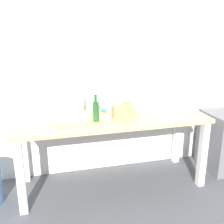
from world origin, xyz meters
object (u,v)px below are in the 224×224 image
(cardboard_box, at_px, (123,112))
(filing_cabinet, at_px, (223,141))
(beer_bottle, at_px, (96,111))
(laptop_left, at_px, (70,112))
(laptop_right, at_px, (155,107))
(desk, at_px, (112,126))
(coffee_mug, at_px, (126,106))
(computer_mouse, at_px, (104,110))

(cardboard_box, bearing_deg, filing_cabinet, 2.42)
(filing_cabinet, bearing_deg, beer_bottle, -176.19)
(cardboard_box, xyz_separation_m, filing_cabinet, (1.23, 0.05, -0.47))
(laptop_left, relative_size, laptop_right, 0.80)
(laptop_left, bearing_deg, cardboard_box, -17.37)
(laptop_left, bearing_deg, laptop_right, -3.31)
(desk, height_order, beer_bottle, beer_bottle)
(coffee_mug, xyz_separation_m, filing_cabinet, (1.13, -0.17, -0.45))
(filing_cabinet, bearing_deg, desk, -179.99)
(desk, height_order, computer_mouse, computer_mouse)
(filing_cabinet, bearing_deg, laptop_left, 176.54)
(laptop_left, xyz_separation_m, computer_mouse, (0.37, 0.09, -0.03))
(computer_mouse, xyz_separation_m, coffee_mug, (0.23, -0.03, 0.03))
(laptop_left, distance_m, beer_bottle, 0.30)
(desk, xyz_separation_m, cardboard_box, (0.10, -0.05, 0.16))
(laptop_left, relative_size, coffee_mug, 3.08)
(desk, bearing_deg, computer_mouse, 99.18)
(coffee_mug, bearing_deg, laptop_left, -173.88)
(laptop_right, distance_m, filing_cabinet, 0.97)
(laptop_left, bearing_deg, filing_cabinet, -3.46)
(filing_cabinet, bearing_deg, coffee_mug, 171.50)
(laptop_left, relative_size, beer_bottle, 1.12)
(beer_bottle, distance_m, cardboard_box, 0.29)
(laptop_left, xyz_separation_m, filing_cabinet, (1.73, -0.10, -0.46))
(beer_bottle, bearing_deg, desk, 28.78)
(desk, relative_size, coffee_mug, 19.96)
(cardboard_box, height_order, coffee_mug, cardboard_box)
(desk, bearing_deg, coffee_mug, 40.16)
(beer_bottle, distance_m, coffee_mug, 0.47)
(laptop_right, bearing_deg, cardboard_box, -164.63)
(cardboard_box, relative_size, coffee_mug, 2.20)
(coffee_mug, relative_size, filing_cabinet, 0.14)
(computer_mouse, bearing_deg, filing_cabinet, -0.59)
(laptop_left, distance_m, coffee_mug, 0.61)
(desk, distance_m, beer_bottle, 0.29)
(desk, height_order, laptop_left, laptop_left)
(desk, relative_size, filing_cabinet, 2.80)
(laptop_left, distance_m, cardboard_box, 0.53)
(laptop_left, bearing_deg, computer_mouse, 14.39)
(laptop_right, relative_size, coffee_mug, 3.83)
(laptop_right, height_order, filing_cabinet, laptop_right)
(coffee_mug, bearing_deg, laptop_right, -22.23)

